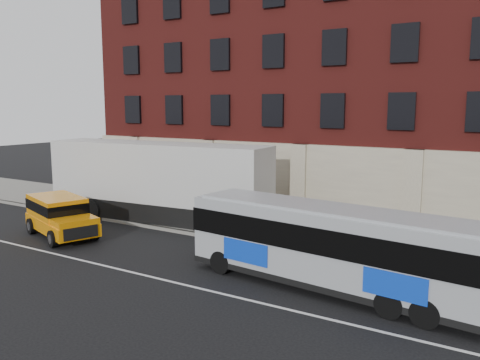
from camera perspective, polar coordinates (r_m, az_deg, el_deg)
The scene contains 9 objects.
ground at distance 17.90m, azimuth -9.56°, elevation -11.89°, with size 120.00×120.00×0.00m, color black.
sidewalk at distance 25.03m, azimuth 4.13°, elevation -5.62°, with size 60.00×6.00×0.15m, color gray.
kerb at distance 22.50m, azimuth 0.58°, elevation -7.25°, with size 60.00×0.25×0.15m, color gray.
lane_line at distance 18.25m, azimuth -8.51°, elevation -11.43°, with size 60.00×0.12×0.01m, color silver.
building at distance 31.54m, azimuth 11.03°, elevation 10.95°, with size 30.00×12.10×15.00m.
sign_pole at distance 27.53m, azimuth -14.62°, elevation -1.64°, with size 0.30×0.20×2.50m.
city_bus at distance 16.99m, azimuth 10.52°, elevation -7.39°, with size 10.71×3.36×2.88m.
yellow_suv at distance 25.18m, azimuth -20.17°, elevation -3.69°, with size 5.09×3.35×1.90m.
shipping_container at distance 26.83m, azimuth -9.60°, elevation -0.33°, with size 12.91×3.61×4.25m.
Camera 1 is at (11.11, -12.56, 6.26)m, focal length 36.85 mm.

